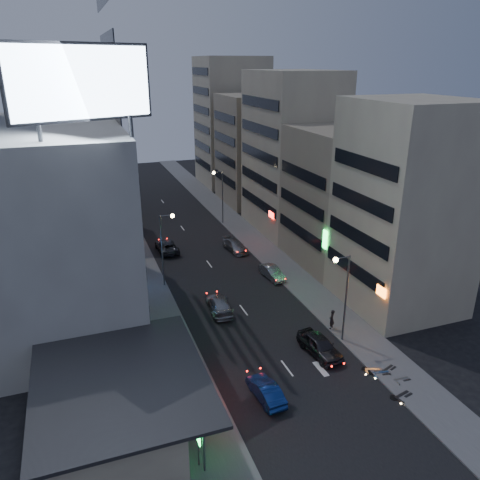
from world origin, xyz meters
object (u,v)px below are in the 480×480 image
parked_car_left (167,246)px  road_car_blue (266,391)px  scooter_black_a (407,383)px  parked_car_right_mid (272,272)px  scooter_silver_b (382,362)px  parked_car_right_far (235,246)px  person (332,319)px  scooter_black_b (392,358)px  scooter_blue (389,364)px  scooter_silver_a (408,370)px  parked_car_right_near (320,345)px  road_car_silver (219,305)px

parked_car_left → road_car_blue: bearing=90.2°
parked_car_left → scooter_black_a: size_ratio=2.52×
parked_car_right_mid → scooter_silver_b: 18.64m
parked_car_right_far → road_car_blue: (-7.40, -27.71, -0.02)m
parked_car_right_far → person: bearing=-91.7°
parked_car_right_mid → parked_car_left: parked_car_left is taller
scooter_black_b → parked_car_right_mid: bearing=-12.7°
scooter_blue → parked_car_right_far: bearing=16.6°
scooter_black_a → scooter_silver_b: 2.85m
scooter_silver_a → scooter_silver_b: bearing=43.9°
parked_car_left → scooter_black_a: parked_car_left is taller
person → scooter_blue: (1.03, -7.05, -0.34)m
scooter_blue → parked_car_right_near: bearing=55.1°
road_car_silver → scooter_black_a: bearing=125.9°
scooter_blue → scooter_black_b: scooter_blue is taller
parked_car_right_near → road_car_silver: (-5.71, 9.73, -0.09)m
road_car_silver → person: person is taller
parked_car_right_far → scooter_silver_b: 27.87m
road_car_blue → scooter_silver_b: bearing=175.9°
scooter_black_b → scooter_silver_b: scooter_silver_b is taller
scooter_blue → scooter_silver_b: bearing=52.3°
scooter_silver_b → parked_car_right_near: bearing=66.6°
parked_car_left → parked_car_right_near: bearing=103.8°
road_car_silver → scooter_silver_b: road_car_silver is taller
scooter_silver_a → road_car_blue: bearing=85.6°
parked_car_right_far → scooter_black_b: size_ratio=2.56×
road_car_blue → scooter_silver_b: (9.99, -0.04, 0.03)m
scooter_silver_b → scooter_black_b: bearing=-57.5°
road_car_silver → scooter_black_a: road_car_silver is taller
parked_car_right_far → scooter_black_a: 30.72m
parked_car_right_near → scooter_silver_b: parked_car_right_near is taller
road_car_silver → scooter_silver_a: road_car_silver is taller
parked_car_left → scooter_silver_b: (10.99, -30.44, -0.00)m
road_car_blue → scooter_blue: 10.35m
parked_car_left → scooter_silver_a: (12.28, -31.95, -0.05)m
scooter_silver_a → person: bearing=17.0°
parked_car_right_mid → road_car_silver: size_ratio=0.81×
scooter_silver_a → scooter_blue: bearing=43.5°
scooter_blue → scooter_black_a: bearing=-173.7°
parked_car_left → person: bearing=111.8°
scooter_black_a → scooter_black_b: (0.89, 3.05, -0.05)m
parked_car_right_mid → scooter_blue: 19.06m
parked_car_right_mid → scooter_black_a: scooter_black_a is taller
scooter_silver_a → scooter_black_a: bearing=143.3°
road_car_blue → scooter_black_b: (11.04, 0.16, 0.01)m
scooter_silver_a → scooter_blue: size_ratio=0.92×
scooter_silver_a → road_car_silver: bearing=38.9°
parked_car_right_near → person: (2.90, 3.04, 0.23)m
parked_car_left → parked_car_right_far: size_ratio=1.07×
road_car_silver → person: size_ratio=2.69×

